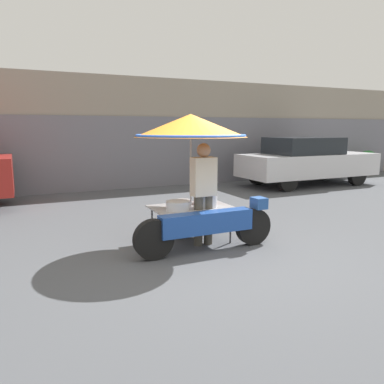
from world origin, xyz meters
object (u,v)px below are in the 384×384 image
(vendor_person, at_px, (203,189))
(parked_car, at_px, (307,161))
(potted_plant, at_px, (368,161))
(vendor_motorcycle_cart, at_px, (193,146))

(vendor_person, xyz_separation_m, parked_car, (5.95, 4.30, -0.11))
(potted_plant, bearing_deg, parked_car, -165.35)
(potted_plant, bearing_deg, vendor_person, -151.90)
(vendor_motorcycle_cart, bearing_deg, vendor_person, -61.22)
(vendor_person, relative_size, parked_car, 0.36)
(vendor_person, bearing_deg, potted_plant, 28.10)
(parked_car, relative_size, potted_plant, 4.67)
(vendor_person, distance_m, potted_plant, 11.40)
(parked_car, bearing_deg, potted_plant, 14.65)
(vendor_motorcycle_cart, xyz_separation_m, potted_plant, (10.15, 5.19, -1.02))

